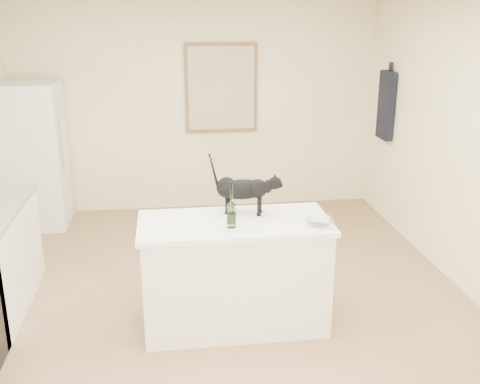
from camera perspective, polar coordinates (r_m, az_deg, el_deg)
name	(u,v)px	position (r m, az deg, el deg)	size (l,w,h in m)	color
floor	(220,311)	(4.89, -2.02, -12.12)	(5.50, 5.50, 0.00)	#9E7954
wall_back	(197,108)	(7.06, -4.39, 8.57)	(4.50, 4.50, 0.00)	#FFEEC5
island_base	(235,275)	(4.52, -0.55, -8.58)	(1.44, 0.67, 0.86)	white
island_top	(235,223)	(4.33, -0.57, -3.25)	(1.50, 0.70, 0.04)	white
fridge	(34,156)	(6.93, -20.44, 3.50)	(0.68, 0.68, 1.70)	white
artwork_frame	(221,88)	(7.02, -1.94, 10.62)	(0.90, 0.03, 1.10)	brown
artwork_canvas	(221,88)	(7.00, -1.92, 10.60)	(0.82, 0.00, 1.02)	beige
hanging_garment	(386,105)	(6.85, 14.78, 8.59)	(0.08, 0.34, 0.80)	black
black_cat	(242,192)	(4.43, 0.26, 0.01)	(0.52, 0.16, 0.36)	black
wine_bottle	(231,208)	(4.15, -0.89, -1.61)	(0.07, 0.07, 0.32)	#366026
glass_bowl	(319,222)	(4.27, 8.15, -3.09)	(0.21, 0.21, 0.05)	silver
fridge_paper	(61,126)	(6.78, -17.91, 6.47)	(0.00, 0.13, 0.16)	white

